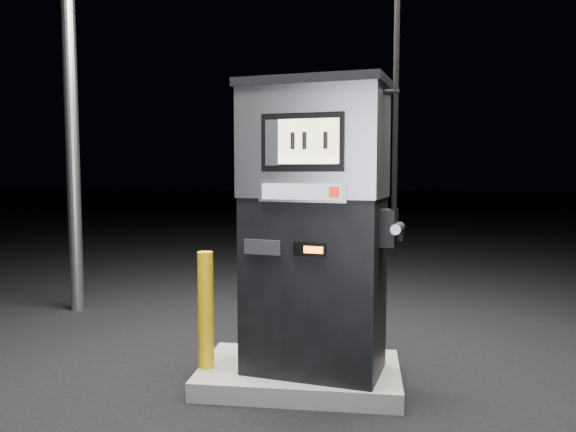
# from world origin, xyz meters

# --- Properties ---
(ground) EXTENTS (80.00, 80.00, 0.00)m
(ground) POSITION_xyz_m (0.00, 0.00, 0.00)
(ground) COLOR black
(ground) RESTS_ON ground
(pump_island) EXTENTS (1.60, 1.00, 0.15)m
(pump_island) POSITION_xyz_m (0.00, 0.00, 0.07)
(pump_island) COLOR slate
(pump_island) RESTS_ON ground
(fuel_dispenser) EXTENTS (1.30, 0.87, 4.70)m
(fuel_dispenser) POSITION_xyz_m (0.12, -0.09, 1.31)
(fuel_dispenser) COLOR black
(fuel_dispenser) RESTS_ON pump_island
(bollard_left) EXTENTS (0.15, 0.15, 0.94)m
(bollard_left) POSITION_xyz_m (-0.74, -0.14, 0.62)
(bollard_left) COLOR #E4AF0C
(bollard_left) RESTS_ON pump_island
(bollard_right) EXTENTS (0.13, 0.13, 0.93)m
(bollard_right) POSITION_xyz_m (0.55, -0.19, 0.62)
(bollard_right) COLOR #E4AF0C
(bollard_right) RESTS_ON pump_island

